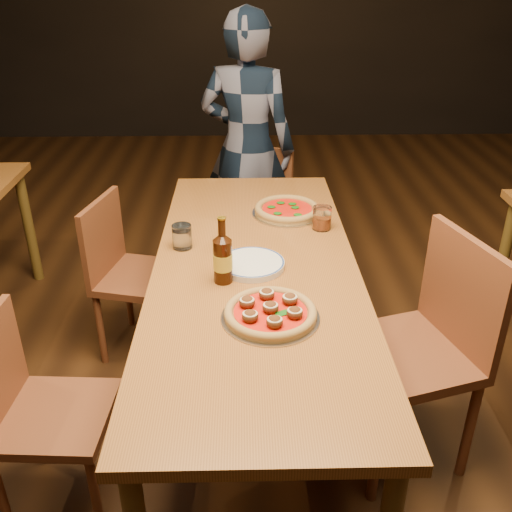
{
  "coord_description": "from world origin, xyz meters",
  "views": [
    {
      "loc": [
        -0.04,
        -1.95,
        1.82
      ],
      "look_at": [
        0.0,
        -0.05,
        0.82
      ],
      "focal_mm": 40.0,
      "sensor_mm": 36.0,
      "label": 1
    }
  ],
  "objects_px": {
    "chair_end": "(252,213)",
    "water_glass": "(182,237)",
    "pizza_meatball": "(270,312)",
    "amber_glass": "(322,218)",
    "chair_main_nw": "(55,415)",
    "pizza_margherita": "(287,210)",
    "table_main": "(256,282)",
    "plate_stack": "(252,264)",
    "diner": "(247,148)",
    "chair_main_e": "(405,353)",
    "chair_main_sw": "(142,276)",
    "beer_bottle": "(223,260)"
  },
  "relations": [
    {
      "from": "chair_end",
      "to": "water_glass",
      "type": "bearing_deg",
      "value": -80.82
    },
    {
      "from": "pizza_meatball",
      "to": "amber_glass",
      "type": "relative_size",
      "value": 3.21
    },
    {
      "from": "chair_end",
      "to": "amber_glass",
      "type": "bearing_deg",
      "value": -48.83
    },
    {
      "from": "chair_main_nw",
      "to": "pizza_margherita",
      "type": "xyz_separation_m",
      "value": [
        0.87,
        0.95,
        0.36
      ]
    },
    {
      "from": "table_main",
      "to": "pizza_meatball",
      "type": "bearing_deg",
      "value": -83.62
    },
    {
      "from": "pizza_meatball",
      "to": "plate_stack",
      "type": "bearing_deg",
      "value": 99.04
    },
    {
      "from": "water_glass",
      "to": "diner",
      "type": "xyz_separation_m",
      "value": [
        0.28,
        1.23,
        -0.0
      ]
    },
    {
      "from": "chair_end",
      "to": "amber_glass",
      "type": "height_order",
      "value": "amber_glass"
    },
    {
      "from": "table_main",
      "to": "chair_main_e",
      "type": "bearing_deg",
      "value": -22.38
    },
    {
      "from": "table_main",
      "to": "chair_main_sw",
      "type": "xyz_separation_m",
      "value": [
        -0.55,
        0.5,
        -0.25
      ]
    },
    {
      "from": "chair_main_nw",
      "to": "diner",
      "type": "relative_size",
      "value": 0.51
    },
    {
      "from": "chair_main_sw",
      "to": "chair_main_e",
      "type": "xyz_separation_m",
      "value": [
        1.11,
        -0.73,
        0.07
      ]
    },
    {
      "from": "amber_glass",
      "to": "pizza_meatball",
      "type": "bearing_deg",
      "value": -110.23
    },
    {
      "from": "diner",
      "to": "pizza_meatball",
      "type": "bearing_deg",
      "value": 109.27
    },
    {
      "from": "chair_main_nw",
      "to": "pizza_meatball",
      "type": "bearing_deg",
      "value": -80.92
    },
    {
      "from": "chair_end",
      "to": "plate_stack",
      "type": "bearing_deg",
      "value": -66.69
    },
    {
      "from": "chair_main_e",
      "to": "chair_end",
      "type": "distance_m",
      "value": 1.63
    },
    {
      "from": "pizza_margherita",
      "to": "amber_glass",
      "type": "relative_size",
      "value": 3.18
    },
    {
      "from": "amber_glass",
      "to": "water_glass",
      "type": "bearing_deg",
      "value": -163.97
    },
    {
      "from": "water_glass",
      "to": "chair_end",
      "type": "bearing_deg",
      "value": 74.77
    },
    {
      "from": "plate_stack",
      "to": "beer_bottle",
      "type": "distance_m",
      "value": 0.17
    },
    {
      "from": "chair_main_sw",
      "to": "beer_bottle",
      "type": "relative_size",
      "value": 3.35
    },
    {
      "from": "pizza_margherita",
      "to": "plate_stack",
      "type": "distance_m",
      "value": 0.54
    },
    {
      "from": "chair_end",
      "to": "water_glass",
      "type": "height_order",
      "value": "water_glass"
    },
    {
      "from": "chair_end",
      "to": "amber_glass",
      "type": "xyz_separation_m",
      "value": [
        0.29,
        -0.96,
        0.39
      ]
    },
    {
      "from": "chair_main_sw",
      "to": "chair_end",
      "type": "bearing_deg",
      "value": -21.62
    },
    {
      "from": "chair_main_sw",
      "to": "diner",
      "type": "relative_size",
      "value": 0.53
    },
    {
      "from": "chair_end",
      "to": "diner",
      "type": "distance_m",
      "value": 0.4
    },
    {
      "from": "chair_end",
      "to": "amber_glass",
      "type": "relative_size",
      "value": 7.99
    },
    {
      "from": "water_glass",
      "to": "chair_main_sw",
      "type": "bearing_deg",
      "value": 126.83
    },
    {
      "from": "pizza_margherita",
      "to": "chair_main_e",
      "type": "bearing_deg",
      "value": -61.4
    },
    {
      "from": "pizza_margherita",
      "to": "plate_stack",
      "type": "bearing_deg",
      "value": -108.68
    },
    {
      "from": "pizza_meatball",
      "to": "water_glass",
      "type": "xyz_separation_m",
      "value": [
        -0.34,
        0.53,
        0.03
      ]
    },
    {
      "from": "plate_stack",
      "to": "diner",
      "type": "bearing_deg",
      "value": 90.13
    },
    {
      "from": "amber_glass",
      "to": "plate_stack",
      "type": "bearing_deg",
      "value": -132.21
    },
    {
      "from": "chair_main_e",
      "to": "water_glass",
      "type": "height_order",
      "value": "chair_main_e"
    },
    {
      "from": "pizza_meatball",
      "to": "water_glass",
      "type": "distance_m",
      "value": 0.63
    },
    {
      "from": "pizza_margherita",
      "to": "diner",
      "type": "xyz_separation_m",
      "value": [
        -0.18,
        0.89,
        0.03
      ]
    },
    {
      "from": "pizza_margherita",
      "to": "water_glass",
      "type": "distance_m",
      "value": 0.57
    },
    {
      "from": "chair_main_nw",
      "to": "plate_stack",
      "type": "relative_size",
      "value": 3.19
    },
    {
      "from": "chair_main_e",
      "to": "water_glass",
      "type": "distance_m",
      "value": 1.0
    },
    {
      "from": "chair_main_nw",
      "to": "chair_end",
      "type": "xyz_separation_m",
      "value": [
        0.72,
        1.74,
        0.0
      ]
    },
    {
      "from": "chair_main_sw",
      "to": "pizza_meatball",
      "type": "xyz_separation_m",
      "value": [
        0.59,
        -0.87,
        0.35
      ]
    },
    {
      "from": "beer_bottle",
      "to": "diner",
      "type": "bearing_deg",
      "value": 86.06
    },
    {
      "from": "pizza_meatball",
      "to": "pizza_margherita",
      "type": "bearing_deg",
      "value": 82.31
    },
    {
      "from": "chair_main_nw",
      "to": "pizza_meatball",
      "type": "relative_size",
      "value": 2.47
    },
    {
      "from": "diner",
      "to": "water_glass",
      "type": "bearing_deg",
      "value": 94.42
    },
    {
      "from": "chair_main_nw",
      "to": "plate_stack",
      "type": "distance_m",
      "value": 0.89
    },
    {
      "from": "chair_main_nw",
      "to": "plate_stack",
      "type": "xyz_separation_m",
      "value": [
        0.7,
        0.43,
        0.35
      ]
    },
    {
      "from": "chair_main_sw",
      "to": "pizza_margherita",
      "type": "distance_m",
      "value": 0.79
    }
  ]
}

